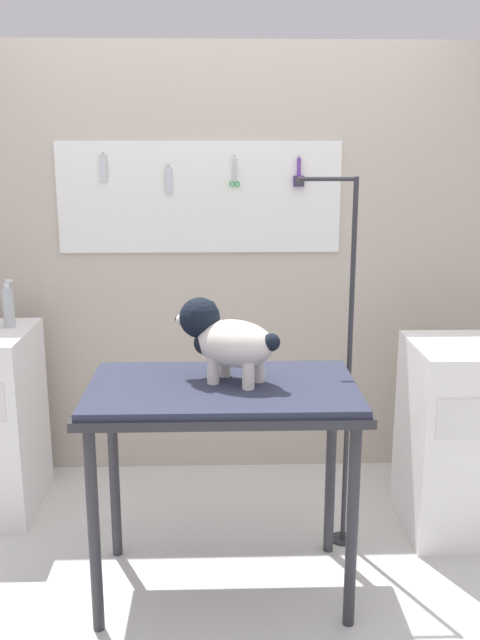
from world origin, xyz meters
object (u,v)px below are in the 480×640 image
object	(u,v)px
grooming_table	(223,407)
grooming_arm	(346,382)
dog	(225,338)
cabinet_right	(480,438)
pump_bottle_white	(8,307)

from	to	relation	value
grooming_table	grooming_arm	xyz separation A→B (m)	(0.54, 0.33, -0.02)
grooming_table	dog	bearing A→B (deg)	79.37
cabinet_right	pump_bottle_white	world-z (taller)	pump_bottle_white
grooming_arm	cabinet_right	size ratio (longest dim) A/B	1.82
cabinet_right	pump_bottle_white	bearing A→B (deg)	171.29
grooming_table	dog	world-z (taller)	dog
grooming_arm	dog	distance (m)	0.67
grooming_table	grooming_arm	world-z (taller)	grooming_arm
grooming_arm	dog	world-z (taller)	grooming_arm
pump_bottle_white	cabinet_right	bearing A→B (deg)	-8.71
grooming_table	cabinet_right	distance (m)	1.33
cabinet_right	pump_bottle_white	xyz separation A→B (m)	(-2.24, 0.34, 0.56)
grooming_arm	dog	size ratio (longest dim) A/B	3.84
grooming_table	pump_bottle_white	bearing A→B (deg)	142.76
dog	grooming_arm	bearing A→B (deg)	27.94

